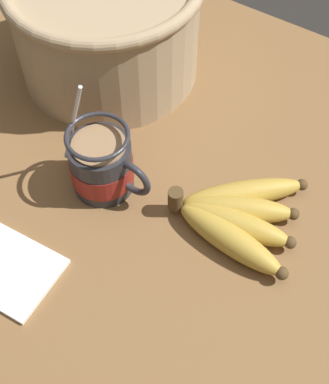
{
  "coord_description": "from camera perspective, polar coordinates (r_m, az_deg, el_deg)",
  "views": [
    {
      "loc": [
        25.29,
        -30.54,
        62.14
      ],
      "look_at": [
        3.28,
        1.98,
        8.14
      ],
      "focal_mm": 50.0,
      "sensor_mm": 36.0,
      "label": 1
    }
  ],
  "objects": [
    {
      "name": "table",
      "position": [
        0.72,
        -3.05,
        -2.8
      ],
      "size": [
        94.83,
        94.83,
        3.78
      ],
      "color": "brown",
      "rests_on": "ground"
    },
    {
      "name": "coffee_mug",
      "position": [
        0.7,
        -6.66,
        2.89
      ],
      "size": [
        14.57,
        8.38,
        17.08
      ],
      "color": "#28282D",
      "rests_on": "table"
    },
    {
      "name": "banana_bunch",
      "position": [
        0.68,
        7.7,
        -2.57
      ],
      "size": [
        17.75,
        16.39,
        4.28
      ],
      "color": "#4C381E",
      "rests_on": "table"
    },
    {
      "name": "woven_basket",
      "position": [
        0.84,
        -6.19,
        17.37
      ],
      "size": [
        29.0,
        29.0,
        16.38
      ],
      "color": "tan",
      "rests_on": "table"
    },
    {
      "name": "napkin",
      "position": [
        0.69,
        -16.85,
        -7.63
      ],
      "size": [
        14.18,
        10.49,
        0.6
      ],
      "color": "white",
      "rests_on": "table"
    }
  ]
}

